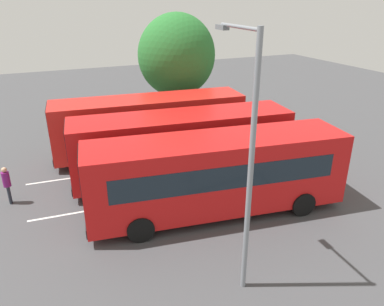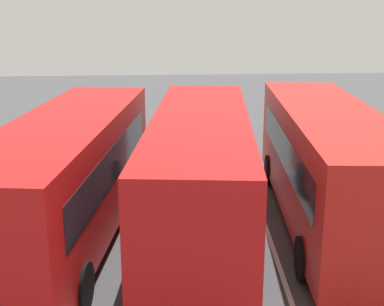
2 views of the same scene
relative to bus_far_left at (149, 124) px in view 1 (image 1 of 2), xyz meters
name	(u,v)px [view 1 (image 1 of 2)]	position (x,y,z in m)	size (l,w,h in m)	color
ground_plane	(171,179)	(0.04, 3.46, -1.83)	(67.03, 67.03, 0.00)	#424244
bus_far_left	(149,124)	(0.00, 0.00, 0.00)	(10.75, 3.52, 3.32)	red
bus_center_left	(182,144)	(-0.51, 3.64, 0.00)	(10.77, 3.70, 3.32)	red
bus_center_right	(217,173)	(-0.62, 7.12, 0.00)	(10.80, 3.92, 3.32)	red
pedestrian	(7,182)	(7.36, 2.87, -0.80)	(0.37, 0.37, 1.74)	#232833
street_lamp	(247,152)	(0.54, 11.10, 2.66)	(0.34, 2.54, 7.79)	gray
depot_tree	(177,56)	(-3.27, -3.98, 3.05)	(5.12, 4.61, 7.58)	#4C3823
lane_stripe_outer_left	(160,165)	(0.04, 1.73, -1.83)	(13.45, 0.12, 0.01)	silver
lane_stripe_inner_left	(184,194)	(0.04, 5.19, -1.83)	(13.45, 0.12, 0.01)	silver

